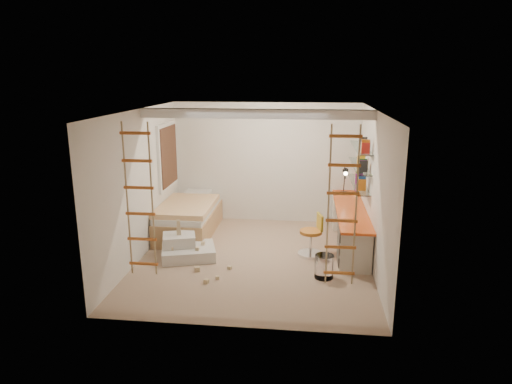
# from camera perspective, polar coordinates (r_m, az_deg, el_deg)

# --- Properties ---
(floor) EXTENTS (4.50, 4.50, 0.00)m
(floor) POSITION_cam_1_polar(r_m,az_deg,el_deg) (8.16, -0.24, -8.38)
(floor) COLOR tan
(floor) RESTS_ON ground
(ceiling_beam) EXTENTS (4.00, 0.18, 0.16)m
(ceiling_beam) POSITION_cam_1_polar(r_m,az_deg,el_deg) (7.84, 0.00, 9.74)
(ceiling_beam) COLOR white
(ceiling_beam) RESTS_ON ceiling
(window_frame) EXTENTS (0.06, 1.15, 1.35)m
(window_frame) POSITION_cam_1_polar(r_m,az_deg,el_deg) (9.54, -11.04, 4.46)
(window_frame) COLOR white
(window_frame) RESTS_ON wall_left
(window_blind) EXTENTS (0.02, 1.00, 1.20)m
(window_blind) POSITION_cam_1_polar(r_m,az_deg,el_deg) (9.53, -10.81, 4.46)
(window_blind) COLOR #4C2D1E
(window_blind) RESTS_ON window_frame
(rope_ladder_left) EXTENTS (0.41, 0.04, 2.13)m
(rope_ladder_left) POSITION_cam_1_polar(r_m,az_deg,el_deg) (6.35, -14.34, -1.07)
(rope_ladder_left) COLOR #D26323
(rope_ladder_left) RESTS_ON ceiling
(rope_ladder_right) EXTENTS (0.41, 0.04, 2.13)m
(rope_ladder_right) POSITION_cam_1_polar(r_m,az_deg,el_deg) (5.96, 10.73, -1.88)
(rope_ladder_right) COLOR #BD6220
(rope_ladder_right) RESTS_ON ceiling
(waste_bin) EXTENTS (0.31, 0.31, 0.38)m
(waste_bin) POSITION_cam_1_polar(r_m,az_deg,el_deg) (7.46, 8.52, -9.19)
(waste_bin) COLOR white
(waste_bin) RESTS_ON floor
(desk) EXTENTS (0.56, 2.80, 0.75)m
(desk) POSITION_cam_1_polar(r_m,az_deg,el_deg) (8.81, 11.62, -4.11)
(desk) COLOR #E7561B
(desk) RESTS_ON floor
(shelves) EXTENTS (0.25, 1.80, 0.71)m
(shelves) POSITION_cam_1_polar(r_m,az_deg,el_deg) (8.81, 12.82, 3.21)
(shelves) COLOR white
(shelves) RESTS_ON wall_right
(bed) EXTENTS (1.02, 2.00, 0.69)m
(bed) POSITION_cam_1_polar(r_m,az_deg,el_deg) (9.44, -8.33, -3.17)
(bed) COLOR #AD7F51
(bed) RESTS_ON floor
(task_lamp) EXTENTS (0.14, 0.36, 0.57)m
(task_lamp) POSITION_cam_1_polar(r_m,az_deg,el_deg) (9.53, 11.08, 1.92)
(task_lamp) COLOR black
(task_lamp) RESTS_ON desk
(swivel_chair) EXTENTS (0.56, 0.56, 0.77)m
(swivel_chair) POSITION_cam_1_polar(r_m,az_deg,el_deg) (8.28, 6.99, -6.01)
(swivel_chair) COLOR #C57125
(swivel_chair) RESTS_ON floor
(play_platform) EXTENTS (1.09, 0.95, 0.41)m
(play_platform) POSITION_cam_1_polar(r_m,az_deg,el_deg) (8.27, -8.77, -7.03)
(play_platform) COLOR silver
(play_platform) RESTS_ON floor
(toy_blocks) EXTENTS (1.12, 1.16, 0.68)m
(toy_blocks) POSITION_cam_1_polar(r_m,az_deg,el_deg) (7.91, -7.69, -7.19)
(toy_blocks) COLOR #CCB284
(toy_blocks) RESTS_ON floor
(books) EXTENTS (0.14, 0.52, 0.92)m
(books) POSITION_cam_1_polar(r_m,az_deg,el_deg) (8.79, 12.87, 3.95)
(books) COLOR orange
(books) RESTS_ON shelves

